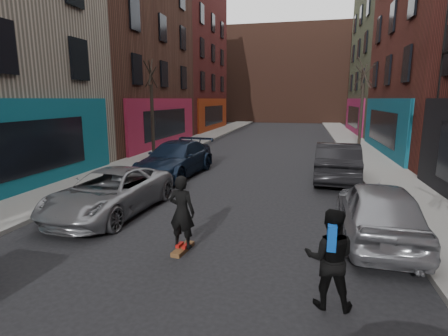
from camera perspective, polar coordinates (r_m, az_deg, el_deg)
The scene contains 13 objects.
sidewalk_left at distance 32.54m, azimuth -2.78°, elevation 5.21°, with size 2.50×84.00×0.13m, color gray.
sidewalk_right at distance 31.57m, azimuth 19.71°, elevation 4.38°, with size 2.50×84.00×0.13m, color gray.
buildings_left at distance 23.93m, azimuth -31.79°, elevation 21.15°, with size 12.00×56.00×16.50m, color #5A1A19.
building_far at distance 57.32m, azimuth 10.72°, elevation 14.58°, with size 40.00×10.00×14.00m, color #47281E.
tree_left_far at distance 21.04m, azimuth -11.72°, elevation 10.74°, with size 2.00×2.00×6.50m, color black, non-canonical shape.
tree_right_far at distance 25.43m, azimuth 21.66°, elevation 10.58°, with size 2.00×2.00×6.80m, color black, non-canonical shape.
parked_left_far at distance 11.25m, azimuth -18.02°, elevation -3.75°, with size 2.25×4.87×1.35m, color gray.
parked_left_end at distance 16.18m, azimuth -7.89°, elevation 1.51°, with size 2.17×5.33×1.55m, color black.
parked_right_far at distance 9.51m, azimuth 23.87°, elevation -6.36°, with size 1.80×4.47×1.52m, color gray.
parked_right_end at distance 15.81m, azimuth 17.99°, elevation 1.01°, with size 1.74×4.99×1.64m, color black.
skateboard at distance 8.39m, azimuth -6.73°, elevation -12.99°, with size 0.22×0.80×0.10m, color brown.
skateboarder at distance 8.06m, azimuth -6.88°, elevation -7.13°, with size 0.62×0.41×1.70m, color black.
pedestrian at distance 6.27m, azimuth 16.86°, elevation -13.86°, with size 0.86×0.68×1.73m.
Camera 1 is at (2.49, -1.16, 3.48)m, focal length 28.00 mm.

